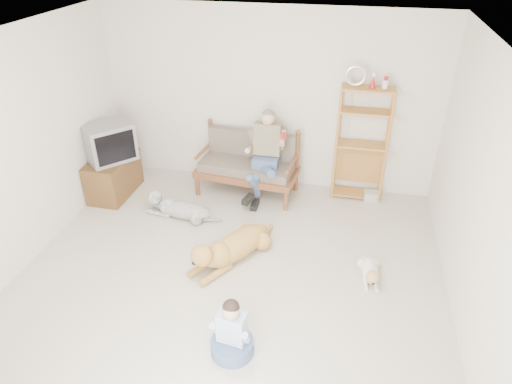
% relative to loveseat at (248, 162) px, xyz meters
% --- Properties ---
extents(floor, '(5.50, 5.50, 0.00)m').
position_rel_loveseat_xyz_m(floor, '(0.24, -2.37, -0.49)').
color(floor, silver).
rests_on(floor, ground).
extents(ceiling, '(5.50, 5.50, 0.00)m').
position_rel_loveseat_xyz_m(ceiling, '(0.24, -2.37, 2.21)').
color(ceiling, white).
rests_on(ceiling, ground).
extents(wall_back, '(5.00, 0.00, 5.00)m').
position_rel_loveseat_xyz_m(wall_back, '(0.24, 0.38, 0.86)').
color(wall_back, beige).
rests_on(wall_back, ground).
extents(wall_right, '(0.00, 5.50, 5.50)m').
position_rel_loveseat_xyz_m(wall_right, '(2.74, -2.37, 0.86)').
color(wall_right, beige).
rests_on(wall_right, ground).
extents(loveseat, '(1.56, 0.85, 0.95)m').
position_rel_loveseat_xyz_m(loveseat, '(0.00, 0.00, 0.00)').
color(loveseat, brown).
rests_on(loveseat, ground).
extents(man, '(0.52, 0.74, 1.20)m').
position_rel_loveseat_xyz_m(man, '(0.28, -0.22, 0.14)').
color(man, '#43517B').
rests_on(man, loveseat).
extents(etagere, '(0.76, 0.33, 2.00)m').
position_rel_loveseat_xyz_m(etagere, '(1.64, 0.18, 0.39)').
color(etagere, '#B16B37').
rests_on(etagere, ground).
extents(book_stack, '(0.22, 0.17, 0.13)m').
position_rel_loveseat_xyz_m(book_stack, '(1.89, 0.11, -0.42)').
color(book_stack, silver).
rests_on(book_stack, ground).
extents(tv_stand, '(0.52, 0.91, 0.60)m').
position_rel_loveseat_xyz_m(tv_stand, '(-1.99, -0.52, -0.19)').
color(tv_stand, brown).
rests_on(tv_stand, ground).
extents(crt_tv, '(0.83, 0.84, 0.55)m').
position_rel_loveseat_xyz_m(crt_tv, '(-1.95, -0.53, 0.39)').
color(crt_tv, slate).
rests_on(crt_tv, tv_stand).
extents(wall_outlet, '(0.12, 0.02, 0.08)m').
position_rel_loveseat_xyz_m(wall_outlet, '(-1.01, 0.37, -0.19)').
color(wall_outlet, white).
rests_on(wall_outlet, ground).
extents(golden_retriever, '(0.89, 1.35, 0.46)m').
position_rel_loveseat_xyz_m(golden_retriever, '(0.17, -1.72, -0.30)').
color(golden_retriever, '#B3823E').
rests_on(golden_retriever, ground).
extents(shaggy_dog, '(1.20, 0.38, 0.35)m').
position_rel_loveseat_xyz_m(shaggy_dog, '(-0.83, -0.93, -0.34)').
color(shaggy_dog, white).
rests_on(shaggy_dog, ground).
extents(terrier, '(0.24, 0.67, 0.25)m').
position_rel_loveseat_xyz_m(terrier, '(1.87, -1.73, -0.38)').
color(terrier, white).
rests_on(terrier, ground).
extents(child, '(0.42, 0.42, 0.67)m').
position_rel_loveseat_xyz_m(child, '(0.55, -3.08, -0.25)').
color(child, '#43517B').
rests_on(child, ground).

